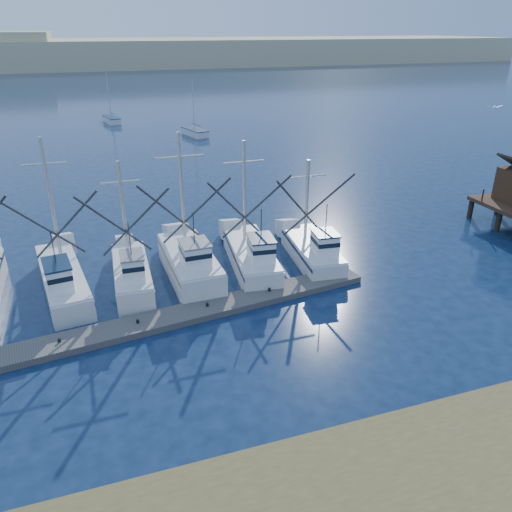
{
  "coord_description": "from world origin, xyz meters",
  "views": [
    {
      "loc": [
        -11.49,
        -17.19,
        14.91
      ],
      "look_at": [
        -3.02,
        8.0,
        2.62
      ],
      "focal_mm": 35.0,
      "sensor_mm": 36.0,
      "label": 1
    }
  ],
  "objects": [
    {
      "name": "flying_gull",
      "position": [
        14.53,
        10.24,
        9.98
      ],
      "size": [
        1.23,
        0.22,
        0.22
      ],
      "color": "white",
      "rests_on": "ground"
    },
    {
      "name": "dune_ridge",
      "position": [
        0.0,
        210.0,
        5.0
      ],
      "size": [
        360.0,
        60.0,
        10.0
      ],
      "primitive_type": "cube",
      "color": "tan",
      "rests_on": "ground"
    },
    {
      "name": "floating_dock",
      "position": [
        -10.24,
        6.48,
        0.19
      ],
      "size": [
        28.23,
        5.66,
        0.38
      ],
      "primitive_type": "cube",
      "rotation": [
        0.0,
        0.0,
        0.13
      ],
      "color": "#57534E",
      "rests_on": "ground"
    },
    {
      "name": "trawler_fleet",
      "position": [
        -10.92,
        11.55,
        0.97
      ],
      "size": [
        28.23,
        9.37,
        9.49
      ],
      "color": "silver",
      "rests_on": "ground"
    },
    {
      "name": "sailboat_near",
      "position": [
        3.86,
        56.93,
        0.5
      ],
      "size": [
        3.22,
        5.68,
        8.1
      ],
      "rotation": [
        0.0,
        0.0,
        0.26
      ],
      "color": "silver",
      "rests_on": "ground"
    },
    {
      "name": "sailboat_far",
      "position": [
        -7.18,
        72.15,
        0.5
      ],
      "size": [
        2.73,
        5.57,
        8.1
      ],
      "rotation": [
        0.0,
        0.0,
        0.19
      ],
      "color": "silver",
      "rests_on": "ground"
    },
    {
      "name": "ground",
      "position": [
        0.0,
        0.0,
        0.0
      ],
      "size": [
        500.0,
        500.0,
        0.0
      ],
      "primitive_type": "plane",
      "color": "#0C1B35",
      "rests_on": "ground"
    }
  ]
}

